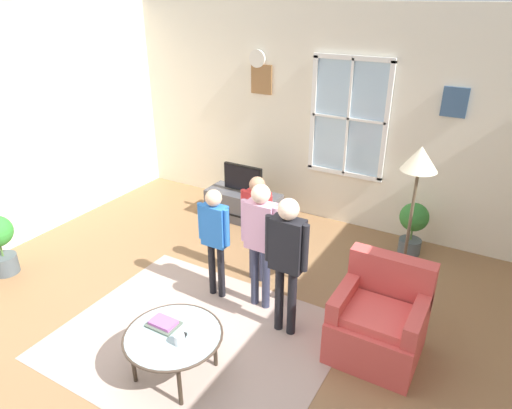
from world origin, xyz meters
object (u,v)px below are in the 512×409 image
Objects in this scene: coffee_table at (173,337)px; remote_near_books at (171,325)px; person_black_shirt at (287,252)px; person_blue_shirt at (215,232)px; book_stack at (164,323)px; cup at (180,340)px; potted_plant_by_window at (413,224)px; tv_stand at (243,206)px; floor_lamp at (417,178)px; person_pink_shirt at (261,233)px; armchair at (379,321)px; television at (243,178)px; person_red_shirt at (257,217)px; remote_near_cup at (181,339)px.

remote_near_books is (-0.09, 0.08, 0.03)m from coffee_table.
remote_near_books is at bearing -126.57° from person_black_shirt.
coffee_table is 1.22m from person_blue_shirt.
remote_near_books is 0.11× the size of person_blue_shirt.
person_black_shirt reaches higher than book_stack.
potted_plant_by_window is at bearing 69.78° from cup.
floor_lamp reaches higher than tv_stand.
tv_stand is 2.11m from person_pink_shirt.
potted_plant_by_window is (2.30, 0.24, 0.19)m from tv_stand.
person_blue_shirt is 0.92m from person_black_shirt.
floor_lamp is at bearing 86.98° from armchair.
person_blue_shirt is 0.69× the size of floor_lamp.
television is 2.97m from armchair.
person_pink_shirt reaches higher than person_red_shirt.
book_stack is 0.21× the size of person_red_shirt.
person_pink_shirt is 0.51m from person_blue_shirt.
person_black_shirt is at bearing -29.89° from person_pink_shirt.
potted_plant_by_window is at bearing 59.28° from person_pink_shirt.
cup is 0.06m from remote_near_cup.
person_blue_shirt is (-1.74, -0.02, 0.45)m from armchair.
remote_near_cup is at bearing -92.98° from person_pink_shirt.
cup is 0.14× the size of potted_plant_by_window.
floor_lamp is (0.03, 0.60, 1.18)m from armchair.
potted_plant_by_window is (1.10, 1.86, -0.46)m from person_pink_shirt.
tv_stand is at bearing 107.90° from book_stack.
person_black_shirt is at bearing -49.25° from tv_stand.
remote_near_cup is at bearing -26.41° from remote_near_books.
cup is 1.30m from person_blue_shirt.
cup is at bearing -26.57° from coffee_table.
armchair is at bearing -2.50° from person_pink_shirt.
book_stack is (-1.55, -1.08, 0.11)m from armchair.
cup is 1.18m from person_black_shirt.
floor_lamp is at bearing -23.48° from tv_stand.
floor_lamp reaches higher than person_black_shirt.
floor_lamp is (1.28, 0.55, 0.65)m from person_pink_shirt.
remote_near_books is at bearing 27.43° from book_stack.
person_pink_shirt is (-1.24, 0.05, 0.53)m from armchair.
tv_stand is at bearing 145.53° from armchair.
book_stack is at bearing -79.82° from person_blue_shirt.
armchair is 1.89m from book_stack.
cup is (1.15, -2.86, -0.16)m from television.
person_black_shirt reaches higher than person_blue_shirt.
tv_stand is at bearing -174.06° from potted_plant_by_window.
armchair is 0.49× the size of floor_lamp.
remote_near_cup is (0.10, -0.02, 0.03)m from coffee_table.
person_pink_shirt is (0.06, 1.20, 0.43)m from remote_near_cup.
remote_near_books is at bearing 153.59° from remote_near_cup.
tv_stand is at bearing 130.75° from person_black_shirt.
book_stack is 1.85× the size of remote_near_books.
person_blue_shirt is at bearing -129.62° from potted_plant_by_window.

